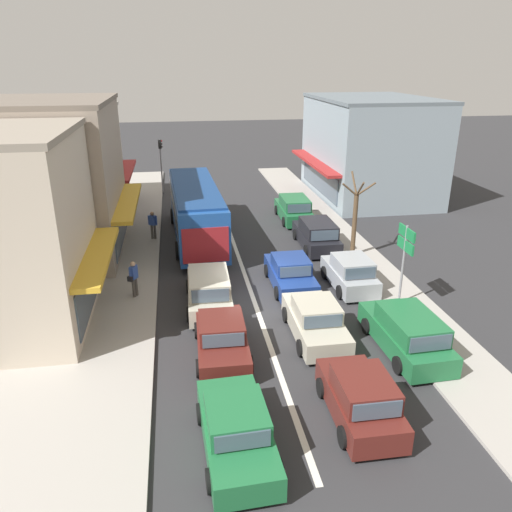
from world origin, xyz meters
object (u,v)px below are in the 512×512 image
(parked_wagon_kerb_rear, at_px, (294,209))
(directional_road_sign, at_px, (405,247))
(parked_wagon_kerb_front, at_px, (407,333))
(parked_wagon_kerb_third, at_px, (317,235))
(sedan_adjacent_lane_trail, at_px, (290,273))
(pedestrian_browsing_midblock, at_px, (153,223))
(traffic_light_downstreet, at_px, (161,157))
(city_bus, at_px, (196,208))
(pedestrian_with_handbag_near, at_px, (134,277))
(wagon_behind_bus_near, at_px, (209,290))
(sedan_adjacent_lane_lead, at_px, (236,430))
(street_tree_right, at_px, (355,219))
(sedan_behind_bus_mid, at_px, (222,338))
(parked_hatchback_kerb_second, at_px, (350,273))
(sedan_queue_far_back, at_px, (315,321))
(hatchback_queue_gap_filler, at_px, (361,399))

(parked_wagon_kerb_rear, xyz_separation_m, directional_road_sign, (1.65, -12.70, 1.96))
(parked_wagon_kerb_front, distance_m, parked_wagon_kerb_third, 10.94)
(sedan_adjacent_lane_trail, height_order, pedestrian_browsing_midblock, pedestrian_browsing_midblock)
(parked_wagon_kerb_third, distance_m, traffic_light_downstreet, 16.47)
(city_bus, height_order, pedestrian_with_handbag_near, city_bus)
(wagon_behind_bus_near, distance_m, sedan_adjacent_lane_lead, 8.62)
(sedan_adjacent_lane_lead, height_order, parked_wagon_kerb_front, parked_wagon_kerb_front)
(parked_wagon_kerb_third, bearing_deg, pedestrian_with_handbag_near, -152.48)
(city_bus, height_order, street_tree_right, street_tree_right)
(sedan_adjacent_lane_lead, relative_size, pedestrian_with_handbag_near, 2.61)
(sedan_behind_bus_mid, relative_size, parked_hatchback_kerb_second, 1.14)
(sedan_adjacent_lane_trail, xyz_separation_m, parked_hatchback_kerb_second, (2.69, -0.55, 0.05))
(city_bus, bearing_deg, wagon_behind_bus_near, -89.46)
(sedan_adjacent_lane_lead, bearing_deg, parked_wagon_kerb_front, 30.62)
(parked_wagon_kerb_front, distance_m, traffic_light_downstreet, 26.42)
(city_bus, height_order, sedan_adjacent_lane_lead, city_bus)
(parked_wagon_kerb_rear, bearing_deg, sedan_adjacent_lane_trail, -104.17)
(city_bus, distance_m, wagon_behind_bus_near, 8.81)
(street_tree_right, distance_m, pedestrian_with_handbag_near, 11.70)
(parked_wagon_kerb_rear, height_order, pedestrian_with_handbag_near, pedestrian_with_handbag_near)
(parked_hatchback_kerb_second, height_order, traffic_light_downstreet, traffic_light_downstreet)
(traffic_light_downstreet, height_order, pedestrian_with_handbag_near, traffic_light_downstreet)
(city_bus, height_order, traffic_light_downstreet, traffic_light_downstreet)
(parked_wagon_kerb_third, bearing_deg, sedan_adjacent_lane_trail, -118.35)
(wagon_behind_bus_near, xyz_separation_m, directional_road_sign, (8.05, -1.25, 1.96))
(sedan_queue_far_back, distance_m, parked_wagon_kerb_third, 9.77)
(parked_wagon_kerb_rear, distance_m, directional_road_sign, 12.96)
(parked_wagon_kerb_front, height_order, pedestrian_browsing_midblock, pedestrian_browsing_midblock)
(sedan_behind_bus_mid, relative_size, traffic_light_downstreet, 1.01)
(parked_wagon_kerb_rear, bearing_deg, parked_hatchback_kerb_second, -89.19)
(pedestrian_browsing_midblock, bearing_deg, wagon_behind_bus_near, -73.67)
(sedan_adjacent_lane_lead, xyz_separation_m, parked_wagon_kerb_rear, (6.31, 20.07, 0.08))
(wagon_behind_bus_near, distance_m, parked_wagon_kerb_third, 9.00)
(parked_wagon_kerb_third, xyz_separation_m, pedestrian_browsing_midblock, (-9.06, 2.55, 0.32))
(sedan_adjacent_lane_lead, height_order, traffic_light_downstreet, traffic_light_downstreet)
(city_bus, bearing_deg, parked_wagon_kerb_front, -63.07)
(hatchback_queue_gap_filler, xyz_separation_m, pedestrian_with_handbag_near, (-6.98, 9.16, 0.36))
(sedan_adjacent_lane_lead, xyz_separation_m, directional_road_sign, (7.96, 7.37, 2.04))
(sedan_adjacent_lane_trail, xyz_separation_m, directional_road_sign, (4.19, -2.64, 2.04))
(sedan_adjacent_lane_trail, distance_m, parked_hatchback_kerb_second, 2.75)
(traffic_light_downstreet, bearing_deg, sedan_queue_far_back, -75.62)
(pedestrian_with_handbag_near, bearing_deg, parked_hatchback_kerb_second, -2.22)
(city_bus, bearing_deg, sedan_adjacent_lane_lead, -89.42)
(sedan_queue_far_back, xyz_separation_m, pedestrian_with_handbag_near, (-6.96, 4.36, 0.40))
(sedan_behind_bus_mid, relative_size, street_tree_right, 0.95)
(sedan_adjacent_lane_trail, height_order, parked_wagon_kerb_front, parked_wagon_kerb_front)
(city_bus, xyz_separation_m, parked_wagon_kerb_third, (6.56, -2.49, -1.14))
(sedan_adjacent_lane_trail, bearing_deg, sedan_queue_far_back, -90.89)
(sedan_behind_bus_mid, bearing_deg, parked_wagon_kerb_front, -7.24)
(parked_wagon_kerb_front, height_order, parked_wagon_kerb_third, same)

